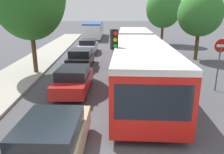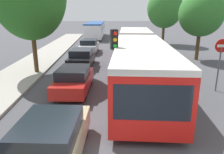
# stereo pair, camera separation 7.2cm
# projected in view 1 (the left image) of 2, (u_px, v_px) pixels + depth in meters

# --- Properties ---
(kerb_strip_left) EXTENTS (3.20, 42.76, 0.14)m
(kerb_strip_left) POSITION_uv_depth(u_px,v_px,m) (43.00, 57.00, 20.64)
(kerb_strip_left) COLOR #9E998E
(kerb_strip_left) RESTS_ON ground
(articulated_bus) EXTENTS (4.22, 17.66, 2.60)m
(articulated_bus) POSITION_uv_depth(u_px,v_px,m) (137.00, 53.00, 14.71)
(articulated_bus) COLOR red
(articulated_bus) RESTS_ON ground
(city_bus_rear) EXTENTS (2.99, 11.60, 2.48)m
(city_bus_rear) POSITION_uv_depth(u_px,v_px,m) (94.00, 29.00, 36.07)
(city_bus_rear) COLOR silver
(city_bus_rear) RESTS_ON ground
(queued_car_tan) EXTENTS (1.93, 4.08, 1.38)m
(queued_car_tan) POSITION_uv_depth(u_px,v_px,m) (51.00, 142.00, 6.04)
(queued_car_tan) COLOR tan
(queued_car_tan) RESTS_ON ground
(queued_car_red) EXTENTS (1.89, 3.99, 1.35)m
(queued_car_red) POSITION_uv_depth(u_px,v_px,m) (74.00, 80.00, 11.60)
(queued_car_red) COLOR #B21E19
(queued_car_red) RESTS_ON ground
(queued_car_black) EXTENTS (1.95, 4.12, 1.40)m
(queued_car_black) POSITION_uv_depth(u_px,v_px,m) (81.00, 58.00, 17.04)
(queued_car_black) COLOR black
(queued_car_black) RESTS_ON ground
(queued_car_silver) EXTENTS (1.94, 4.10, 1.39)m
(queued_car_silver) POSITION_uv_depth(u_px,v_px,m) (88.00, 46.00, 22.90)
(queued_car_silver) COLOR #B7BABF
(queued_car_silver) RESTS_ON ground
(traffic_light) EXTENTS (0.37, 0.39, 3.40)m
(traffic_light) POSITION_uv_depth(u_px,v_px,m) (114.00, 49.00, 10.01)
(traffic_light) COLOR #56595E
(traffic_light) RESTS_ON ground
(no_entry_sign) EXTENTS (0.70, 0.08, 2.82)m
(no_entry_sign) POSITION_uv_depth(u_px,v_px,m) (220.00, 57.00, 11.44)
(no_entry_sign) COLOR #56595E
(no_entry_sign) RESTS_ON ground
(tree_right_mid) EXTENTS (3.77, 3.77, 5.95)m
(tree_right_mid) POSITION_uv_depth(u_px,v_px,m) (200.00, 14.00, 18.62)
(tree_right_mid) COLOR #51381E
(tree_right_mid) RESTS_ON ground
(tree_right_far) EXTENTS (4.45, 4.45, 6.97)m
(tree_right_far) POSITION_uv_depth(u_px,v_px,m) (164.00, 10.00, 27.86)
(tree_right_far) COLOR #51381E
(tree_right_far) RESTS_ON ground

